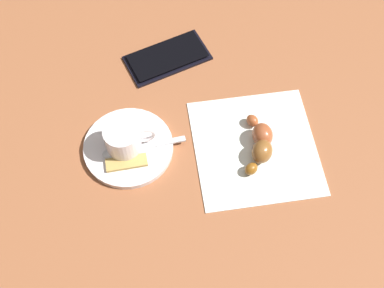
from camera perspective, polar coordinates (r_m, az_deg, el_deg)
name	(u,v)px	position (r m, az deg, el deg)	size (l,w,h in m)	color
ground_plane	(191,149)	(0.81, -0.12, -0.55)	(1.80, 1.80, 0.00)	#985835
saucer	(129,147)	(0.81, -7.22, -0.38)	(0.14, 0.14, 0.01)	white
espresso_cup	(124,139)	(0.78, -7.74, 0.57)	(0.08, 0.06, 0.05)	white
teaspoon	(131,149)	(0.80, -6.99, -0.55)	(0.13, 0.03, 0.01)	silver
sugar_packet	(127,163)	(0.79, -7.43, -2.10)	(0.06, 0.02, 0.01)	tan
napkin	(255,147)	(0.81, 7.18, -0.36)	(0.19, 0.20, 0.00)	white
croissant	(261,143)	(0.80, 7.80, 0.16)	(0.06, 0.11, 0.03)	brown
cell_phone	(167,57)	(0.91, -2.82, 9.82)	(0.16, 0.12, 0.01)	black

